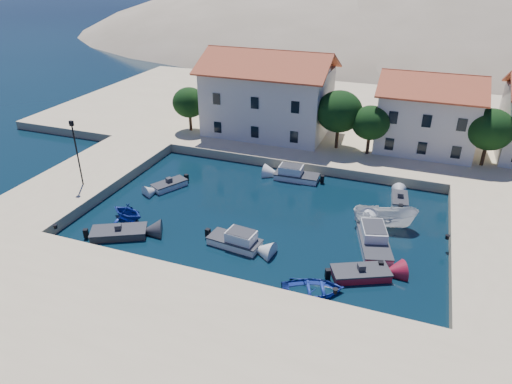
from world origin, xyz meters
TOP-DOWN VIEW (x-y plane):
  - ground at (0.00, 0.00)m, footprint 400.00×400.00m
  - quay_south at (0.00, -6.00)m, footprint 52.00×12.00m
  - quay_west at (-19.00, 10.00)m, footprint 8.00×20.00m
  - quay_north at (2.00, 38.00)m, footprint 80.00×36.00m
  - hills at (20.64, 123.62)m, footprint 254.00×176.00m
  - building_left at (-6.00, 28.00)m, footprint 14.70×9.45m
  - building_mid at (12.00, 29.00)m, footprint 10.50×8.40m
  - trees at (4.51, 25.46)m, footprint 37.30×5.30m
  - lamppost at (-17.50, 8.00)m, footprint 0.35×0.25m
  - bollards at (2.80, 3.87)m, footprint 29.36×9.56m
  - motorboat_grey_sw at (-9.98, 2.91)m, footprint 4.78×3.73m
  - cabin_cruiser_south at (-0.70, 4.91)m, footprint 4.37×2.25m
  - rowboat_south at (6.39, 1.57)m, footprint 5.01×4.33m
  - motorboat_red_se at (9.13, 4.37)m, footprint 4.42×3.38m
  - cabin_cruiser_east at (9.51, 8.49)m, footprint 3.46×5.59m
  - boat_east at (9.89, 11.81)m, footprint 5.50×2.92m
  - motorboat_white_ne at (10.76, 16.56)m, footprint 1.76×3.17m
  - rowboat_west at (-10.88, 5.46)m, footprint 3.77×3.43m
  - motorboat_white_west at (-10.55, 11.92)m, footprint 2.91×3.69m
  - cabin_cruiser_north at (0.56, 18.07)m, footprint 4.50×2.01m

SIDE VIEW (x-z plane):
  - hills at x=20.64m, z-range -72.90..26.10m
  - ground at x=0.00m, z-range 0.00..0.00m
  - rowboat_south at x=6.39m, z-range -0.44..0.44m
  - boat_east at x=9.89m, z-range -1.01..1.01m
  - rowboat_west at x=-10.88m, z-range -0.85..0.85m
  - motorboat_grey_sw at x=-9.98m, z-range -0.33..0.92m
  - motorboat_red_se at x=9.13m, z-range -0.33..0.92m
  - motorboat_white_west at x=-10.55m, z-range -0.33..0.92m
  - motorboat_white_ne at x=10.76m, z-range -0.33..0.92m
  - cabin_cruiser_south at x=-0.70m, z-range -0.32..1.28m
  - cabin_cruiser_north at x=0.56m, z-range -0.32..1.28m
  - cabin_cruiser_east at x=9.51m, z-range -0.32..1.28m
  - quay_south at x=0.00m, z-range 0.00..1.00m
  - quay_west at x=-19.00m, z-range 0.00..1.00m
  - quay_north at x=2.00m, z-range 0.00..1.00m
  - bollards at x=2.80m, z-range 1.00..1.30m
  - lamppost at x=-17.50m, z-range 1.64..7.87m
  - trees at x=4.51m, z-range 1.61..8.06m
  - building_mid at x=12.00m, z-range 1.07..9.37m
  - building_left at x=-6.00m, z-range 1.09..10.79m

